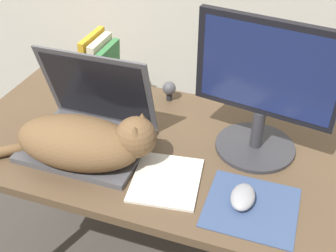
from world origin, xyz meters
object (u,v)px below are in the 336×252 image
at_px(notepad, 166,180).
at_px(webcam, 169,89).
at_px(book_row, 100,66).
at_px(computer_mouse, 243,197).
at_px(laptop, 90,128).
at_px(external_monitor, 264,89).
at_px(cat, 85,142).

distance_m(notepad, webcam, 0.42).
distance_m(book_row, webcam, 0.26).
xyz_separation_m(computer_mouse, webcam, (-0.34, 0.41, 0.03)).
xyz_separation_m(laptop, external_monitor, (0.48, 0.13, 0.16)).
bearing_deg(cat, notepad, -0.28).
bearing_deg(webcam, cat, -105.94).
relative_size(laptop, notepad, 1.57).
bearing_deg(external_monitor, webcam, 152.72).
relative_size(external_monitor, webcam, 5.67).
xyz_separation_m(book_row, notepad, (0.38, -0.38, -0.10)).
bearing_deg(computer_mouse, book_row, 146.66).
height_order(external_monitor, computer_mouse, external_monitor).
bearing_deg(laptop, external_monitor, 15.50).
bearing_deg(notepad, book_row, 135.15).
bearing_deg(webcam, computer_mouse, -49.98).
bearing_deg(cat, computer_mouse, -1.58).
bearing_deg(cat, webcam, 74.06).
bearing_deg(external_monitor, cat, -153.55).
height_order(cat, notepad, cat).
relative_size(laptop, webcam, 4.93).
xyz_separation_m(external_monitor, notepad, (-0.21, -0.22, -0.21)).
bearing_deg(laptop, notepad, -18.08).
xyz_separation_m(cat, webcam, (0.11, 0.40, -0.03)).
xyz_separation_m(cat, book_row, (-0.14, 0.38, 0.03)).
xyz_separation_m(laptop, notepad, (0.28, -0.09, -0.05)).
bearing_deg(book_row, webcam, 3.57).
bearing_deg(notepad, computer_mouse, -3.05).
height_order(cat, external_monitor, external_monitor).
height_order(cat, webcam, cat).
bearing_deg(book_row, computer_mouse, -33.34).
bearing_deg(external_monitor, laptop, -164.50).
bearing_deg(external_monitor, notepad, -132.56).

